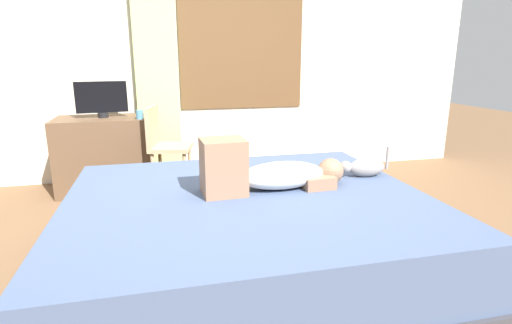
% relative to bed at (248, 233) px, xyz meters
% --- Properties ---
extents(ground_plane, '(16.00, 16.00, 0.00)m').
position_rel_bed_xyz_m(ground_plane, '(-0.00, 0.07, -0.25)').
color(ground_plane, brown).
extents(back_wall_with_window, '(6.40, 0.14, 2.90)m').
position_rel_bed_xyz_m(back_wall_with_window, '(0.01, 2.30, 1.20)').
color(back_wall_with_window, beige).
rests_on(back_wall_with_window, ground).
extents(bed, '(2.21, 1.94, 0.50)m').
position_rel_bed_xyz_m(bed, '(0.00, 0.00, 0.00)').
color(bed, '#38383D').
rests_on(bed, ground).
extents(person_lying, '(0.94, 0.30, 0.34)m').
position_rel_bed_xyz_m(person_lying, '(0.14, 0.07, 0.37)').
color(person_lying, silver).
rests_on(person_lying, bed).
extents(cat, '(0.36, 0.13, 0.21)m').
position_rel_bed_xyz_m(cat, '(0.88, 0.19, 0.32)').
color(cat, gray).
rests_on(cat, bed).
extents(desk, '(0.90, 0.56, 0.74)m').
position_rel_bed_xyz_m(desk, '(-1.05, 1.91, 0.12)').
color(desk, brown).
rests_on(desk, ground).
extents(tv_monitor, '(0.48, 0.10, 0.35)m').
position_rel_bed_xyz_m(tv_monitor, '(-1.03, 1.91, 0.67)').
color(tv_monitor, black).
rests_on(tv_monitor, desk).
extents(cup, '(0.07, 0.07, 0.08)m').
position_rel_bed_xyz_m(cup, '(-0.68, 1.72, 0.54)').
color(cup, teal).
rests_on(cup, desk).
extents(chair_by_desk, '(0.46, 0.46, 0.86)m').
position_rel_bed_xyz_m(chair_by_desk, '(-0.47, 1.67, 0.26)').
color(chair_by_desk, tan).
rests_on(chair_by_desk, ground).
extents(curtain_left, '(0.44, 0.06, 2.31)m').
position_rel_bed_xyz_m(curtain_left, '(-0.50, 2.19, 0.91)').
color(curtain_left, '#ADCC75').
rests_on(curtain_left, ground).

